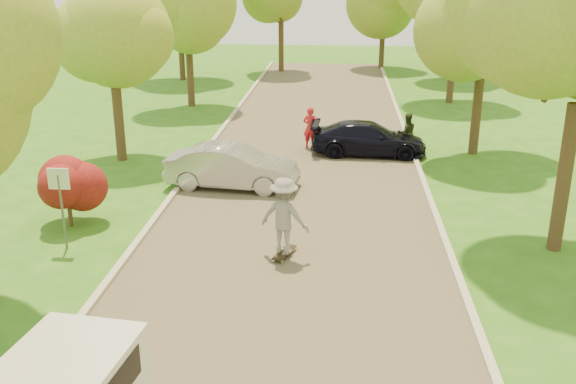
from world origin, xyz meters
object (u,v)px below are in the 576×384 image
(dark_sedan, at_px, (368,139))
(skateboarder, at_px, (284,216))
(longboard, at_px, (284,253))
(silver_sedan, at_px, (232,167))
(person_olive, at_px, (407,133))
(person_striped, at_px, (310,128))
(street_sign, at_px, (60,191))

(dark_sedan, relative_size, skateboarder, 2.26)
(longboard, bearing_deg, silver_sedan, -48.66)
(silver_sedan, height_order, person_olive, person_olive)
(skateboarder, height_order, person_striped, skateboarder)
(silver_sedan, relative_size, dark_sedan, 0.98)
(skateboarder, bearing_deg, longboard, -69.62)
(person_olive, bearing_deg, person_striped, -15.33)
(street_sign, relative_size, longboard, 2.09)
(skateboarder, bearing_deg, person_striped, -72.13)
(longboard, height_order, skateboarder, skateboarder)
(silver_sedan, distance_m, dark_sedan, 6.31)
(skateboarder, xyz_separation_m, person_olive, (3.92, 10.02, -0.33))
(dark_sedan, xyz_separation_m, skateboarder, (-2.42, -9.53, 0.47))
(person_olive, bearing_deg, skateboarder, 57.62)
(silver_sedan, height_order, person_striped, person_striped)
(dark_sedan, xyz_separation_m, longboard, (-2.42, -9.53, -0.53))
(silver_sedan, relative_size, person_striped, 2.59)
(silver_sedan, distance_m, person_olive, 7.77)
(dark_sedan, bearing_deg, skateboarder, 167.64)
(longboard, height_order, person_striped, person_striped)
(longboard, bearing_deg, dark_sedan, -85.65)
(street_sign, bearing_deg, silver_sedan, 55.83)
(longboard, xyz_separation_m, person_striped, (0.13, 10.30, 0.73))
(street_sign, distance_m, silver_sedan, 6.29)
(street_sign, relative_size, dark_sedan, 0.49)
(person_striped, distance_m, person_olive, 3.80)
(skateboarder, height_order, person_olive, skateboarder)
(street_sign, relative_size, skateboarder, 1.11)
(person_striped, bearing_deg, skateboarder, 107.99)
(person_striped, bearing_deg, longboard, 107.99)
(person_striped, bearing_deg, silver_sedan, 84.34)
(longboard, distance_m, person_olive, 10.78)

